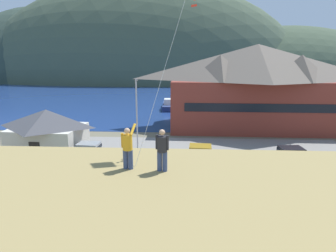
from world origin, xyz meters
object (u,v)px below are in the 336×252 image
Objects in this scene: parked_car_corner_spot at (138,178)px; parking_light_pole at (137,110)px; wharf_dock at (186,108)px; harbor_lodge at (256,84)px; person_companion at (162,149)px; moored_boat_wharfside at (168,106)px; parked_car_front_row_red at (292,156)px; storage_shed_near_lot at (48,131)px; parked_car_back_row_right at (199,154)px; person_kite_flyer at (128,147)px; parked_car_back_row_left at (90,151)px; parked_car_mid_row_center at (41,171)px.

parking_light_pole is at bearing 99.04° from parked_car_corner_spot.
wharf_dock is at bearing 83.38° from parked_car_corner_spot.
harbor_lodge is 14.74× the size of person_companion.
moored_boat_wharfside is 33.22m from parked_car_front_row_red.
storage_shed_near_lot is (-24.87, -13.07, -3.88)m from harbor_lodge.
parked_car_back_row_right is at bearing 178.98° from parked_car_front_row_red.
person_kite_flyer is (2.83, -19.65, 2.07)m from parking_light_pole.
parked_car_front_row_red is at bearing -1.02° from parked_car_back_row_right.
person_companion is at bearing -126.34° from parked_car_front_row_red.
parked_car_corner_spot is 0.55× the size of parking_light_pole.
parking_light_pole is (4.12, 4.19, 3.48)m from parked_car_back_row_left.
harbor_lodge reaches higher than parked_car_mid_row_center.
parked_car_back_row_left is (-19.70, -15.18, -5.34)m from harbor_lodge.
parked_car_mid_row_center is (-13.19, -4.99, 0.00)m from parked_car_back_row_right.
person_kite_flyer is (12.11, -17.57, 4.08)m from storage_shed_near_lot.
parked_car_back_row_left is 5.75m from parked_car_mid_row_center.
person_kite_flyer reaches higher than storage_shed_near_lot.
moored_boat_wharfside is 0.97× the size of parking_light_pole.
wharf_dock is 45.34m from person_kite_flyer.
parked_car_back_row_left and parked_car_front_row_red have the same top height.
person_companion is (-11.33, -30.80, 0.19)m from harbor_lodge.
parked_car_front_row_red is 19.68m from person_companion.
parked_car_back_row_right is 1.02× the size of parked_car_mid_row_center.
wharf_dock is 45.43m from person_companion.
parked_car_mid_row_center is at bearing 135.94° from person_companion.
parked_car_back_row_left is at bearing -134.52° from parking_light_pole.
parked_car_corner_spot is 0.99× the size of parked_car_back_row_right.
parked_car_mid_row_center is (-8.11, 0.91, 0.00)m from parked_car_corner_spot.
moored_boat_wharfside is 36.22m from parked_car_corner_spot.
person_kite_flyer reaches higher than moored_boat_wharfside.
harbor_lodge is 32.82m from person_companion.
parked_car_mid_row_center is (-12.24, -34.60, 0.71)m from wharf_dock.
moored_boat_wharfside is (11.50, 27.95, -1.81)m from storage_shed_near_lot.
wharf_dock is (-9.81, 14.17, -6.05)m from harbor_lodge.
wharf_dock is 29.63m from parked_car_back_row_right.
parked_car_front_row_red is 2.32× the size of person_kite_flyer.
parked_car_corner_spot is 8.16m from parked_car_mid_row_center.
parking_light_pole reaches higher than person_companion.
harbor_lodge is 30.53m from parked_car_mid_row_center.
parked_car_back_row_right is 2.33× the size of person_kite_flyer.
parked_car_corner_spot is at bearing -130.72° from parked_car_back_row_right.
person_kite_flyer is at bearing -82.74° from parked_car_corner_spot.
parked_car_back_row_right is 8.73m from parked_car_front_row_red.
parked_car_back_row_left is 17.84m from person_kite_flyer.
person_kite_flyer reaches higher than person_companion.
storage_shed_near_lot is 13.78m from parked_car_corner_spot.
moored_boat_wharfside reaches higher than parked_car_corner_spot.
storage_shed_near_lot is 5.76m from parked_car_back_row_left.
parked_car_back_row_right is at bearing -119.86° from harbor_lodge.
moored_boat_wharfside is at bearing 85.09° from parking_light_pole.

